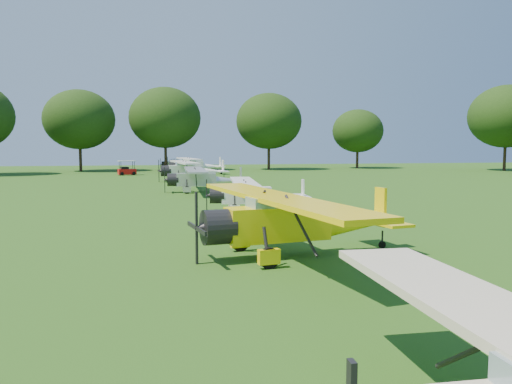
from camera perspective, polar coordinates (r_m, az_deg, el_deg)
ground at (r=23.04m, az=-1.07°, el=-4.00°), size 160.00×160.00×0.00m
tree_belt at (r=24.22m, az=7.47°, el=15.49°), size 137.36×130.27×14.52m
aircraft_2 at (r=16.82m, az=4.22°, el=-2.86°), size 7.33×11.62×2.28m
aircraft_3 at (r=28.47m, az=-0.23°, el=-0.04°), size 5.95×9.46×1.86m
aircraft_4 at (r=40.67m, az=-6.16°, el=1.68°), size 6.60×10.49×2.07m
aircraft_5 at (r=53.57m, az=-7.47°, el=2.66°), size 7.37×11.75×2.31m
aircraft_6 at (r=66.50m, az=-7.14°, el=3.17°), size 7.53×12.00×2.36m
aircraft_7 at (r=80.08m, az=-8.95°, el=3.27°), size 5.87×9.35×1.84m
golf_cart at (r=66.89m, az=-14.58°, el=2.42°), size 2.45×1.83×1.88m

